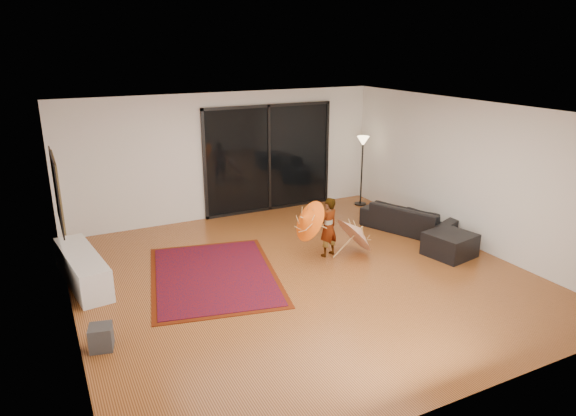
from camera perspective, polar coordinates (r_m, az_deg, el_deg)
floor at (r=8.56m, az=1.54°, el=-7.51°), size 7.00×7.00×0.00m
ceiling at (r=7.79m, az=1.71°, el=10.73°), size 7.00×7.00×0.00m
wall_back at (r=11.18m, az=-6.91°, el=5.78°), size 7.00×0.00×7.00m
wall_front at (r=5.46m, az=19.44°, el=-8.36°), size 7.00×0.00×7.00m
wall_left at (r=7.19m, az=-23.80°, el=-2.50°), size 0.00×7.00×7.00m
wall_right at (r=10.15m, az=19.35°, el=3.66°), size 0.00×7.00×7.00m
sliding_door at (r=11.55m, az=-2.15°, el=5.52°), size 3.06×0.07×2.40m
painting at (r=8.07m, az=-24.28°, el=1.78°), size 0.04×1.28×1.08m
media_console at (r=8.82m, az=-21.87°, el=-6.24°), size 0.70×1.91×0.52m
speaker at (r=7.01m, az=-20.06°, el=-13.36°), size 0.33×0.33×0.32m
persian_rug at (r=8.63m, az=-8.23°, el=-7.40°), size 2.56×3.18×0.02m
sofa at (r=10.71m, az=13.31°, el=-1.08°), size 1.43×2.05×0.56m
ottoman at (r=9.69m, az=17.54°, el=-3.89°), size 0.87×0.87×0.42m
floor_lamp at (r=12.03m, az=8.29°, el=6.27°), size 0.28×0.28×1.63m
child at (r=9.16m, az=4.50°, el=-2.13°), size 0.45×0.36×1.09m
parasol_orange at (r=8.80m, az=1.62°, el=-1.62°), size 0.51×0.74×0.83m
parasol_white at (r=9.37m, az=8.12°, el=-2.06°), size 0.65×0.79×0.92m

